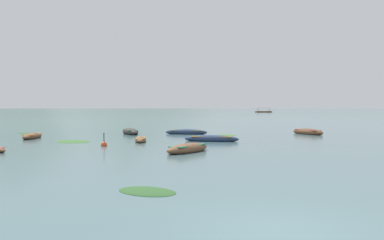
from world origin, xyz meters
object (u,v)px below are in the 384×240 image
object	(u,v)px
rowboat_7	(130,132)
rowboat_1	(211,139)
rowboat_2	(186,132)
ferry_0	(264,112)
mooring_buoy	(104,145)
rowboat_0	(32,136)
rowboat_5	(188,149)
rowboat_3	(141,140)
rowboat_6	(308,132)

from	to	relation	value
rowboat_7	rowboat_1	bearing A→B (deg)	-49.71
rowboat_2	ferry_0	distance (m)	168.89
rowboat_1	mooring_buoy	size ratio (longest dim) A/B	4.24
rowboat_0	rowboat_7	size ratio (longest dim) A/B	0.84
rowboat_1	rowboat_5	bearing A→B (deg)	-105.37
rowboat_0	rowboat_2	xyz separation A→B (m)	(13.06, 4.84, 0.01)
rowboat_7	mooring_buoy	distance (m)	12.12
ferry_0	mooring_buoy	world-z (taller)	ferry_0
rowboat_0	rowboat_2	size ratio (longest dim) A/B	0.88
rowboat_3	ferry_0	distance (m)	177.89
rowboat_1	rowboat_2	xyz separation A→B (m)	(-1.80, 8.20, 0.00)
rowboat_0	rowboat_2	world-z (taller)	rowboat_2
rowboat_5	mooring_buoy	world-z (taller)	mooring_buoy
rowboat_3	mooring_buoy	world-z (taller)	mooring_buoy
rowboat_3	rowboat_7	xyz separation A→B (m)	(-1.87, 8.75, 0.07)
rowboat_1	rowboat_5	xyz separation A→B (m)	(-1.97, -7.17, 0.01)
rowboat_7	ferry_0	world-z (taller)	ferry_0
rowboat_2	rowboat_3	world-z (taller)	rowboat_2
rowboat_7	mooring_buoy	bearing A→B (deg)	-91.17
rowboat_2	rowboat_5	world-z (taller)	rowboat_5
rowboat_0	rowboat_3	xyz separation A→B (m)	(9.44, -3.51, -0.02)
rowboat_6	rowboat_3	bearing A→B (deg)	-153.12
rowboat_1	rowboat_5	distance (m)	7.44
rowboat_6	rowboat_7	bearing A→B (deg)	176.91
rowboat_6	rowboat_2	bearing A→B (deg)	177.43
rowboat_5	ferry_0	distance (m)	183.85
rowboat_3	rowboat_6	bearing A→B (deg)	26.88
rowboat_3	rowboat_2	bearing A→B (deg)	66.55
rowboat_1	rowboat_5	world-z (taller)	rowboat_5
rowboat_1	rowboat_3	world-z (taller)	rowboat_1
ferry_0	rowboat_6	bearing A→B (deg)	-100.63
rowboat_2	ferry_0	world-z (taller)	ferry_0
rowboat_1	rowboat_7	distance (m)	11.28
rowboat_2	mooring_buoy	bearing A→B (deg)	-116.11
rowboat_0	rowboat_7	bearing A→B (deg)	34.71
rowboat_2	rowboat_7	bearing A→B (deg)	175.78
rowboat_6	ferry_0	xyz separation A→B (m)	(30.78, 163.97, 0.23)
rowboat_1	ferry_0	world-z (taller)	ferry_0
rowboat_6	ferry_0	size ratio (longest dim) A/B	0.48
rowboat_1	rowboat_6	distance (m)	12.60
rowboat_6	mooring_buoy	xyz separation A→B (m)	(-17.54, -11.19, -0.12)
rowboat_0	rowboat_5	bearing A→B (deg)	-39.25
rowboat_1	rowboat_6	bearing A→B (deg)	37.51
rowboat_0	mooring_buoy	size ratio (longest dim) A/B	3.61
rowboat_6	rowboat_7	size ratio (longest dim) A/B	0.93
rowboat_2	rowboat_3	xyz separation A→B (m)	(-3.62, -8.35, -0.04)
rowboat_7	rowboat_3	bearing A→B (deg)	-77.92
rowboat_6	rowboat_7	xyz separation A→B (m)	(-17.29, 0.93, 0.01)
rowboat_6	mooring_buoy	bearing A→B (deg)	-147.47
rowboat_0	rowboat_1	distance (m)	15.24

